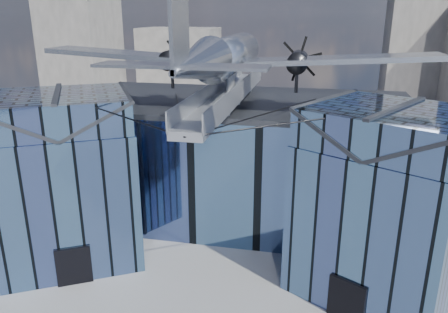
# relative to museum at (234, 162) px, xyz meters

# --- Properties ---
(ground_plane) EXTENTS (120.00, 120.00, 0.00)m
(ground_plane) POSITION_rel_museum_xyz_m (-0.00, -5.82, -5.54)
(ground_plane) COLOR gray
(museum) EXTENTS (32.88, 24.50, 17.60)m
(museum) POSITION_rel_museum_xyz_m (0.00, 0.00, 0.00)
(museum) COLOR #46618F
(museum) RESTS_ON ground
(bg_towers) EXTENTS (77.00, 24.50, 26.00)m
(bg_towers) POSITION_rel_museum_xyz_m (1.45, 44.67, 4.47)
(bg_towers) COLOR slate
(bg_towers) RESTS_ON ground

